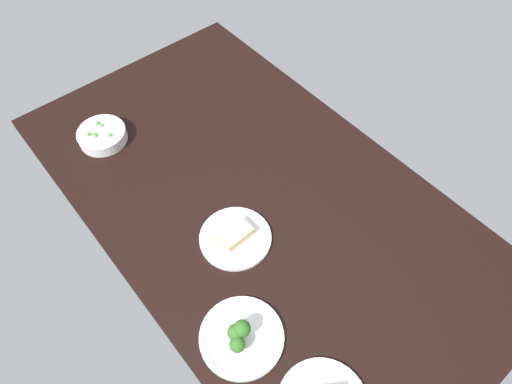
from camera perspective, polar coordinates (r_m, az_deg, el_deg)
name	(u,v)px	position (r cm, az deg, el deg)	size (l,w,h in cm)	color
dining_table	(256,199)	(143.39, 0.00, -0.93)	(159.21, 90.24, 4.00)	black
plate_broccoli	(241,336)	(120.11, -1.88, -17.46)	(21.50, 21.50, 7.83)	silver
plate_sandwich	(235,237)	(132.66, -2.58, -5.60)	(20.82, 20.82, 4.32)	silver
bowl_peas	(102,135)	(163.01, -18.54, 6.72)	(16.17, 16.17, 5.15)	silver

